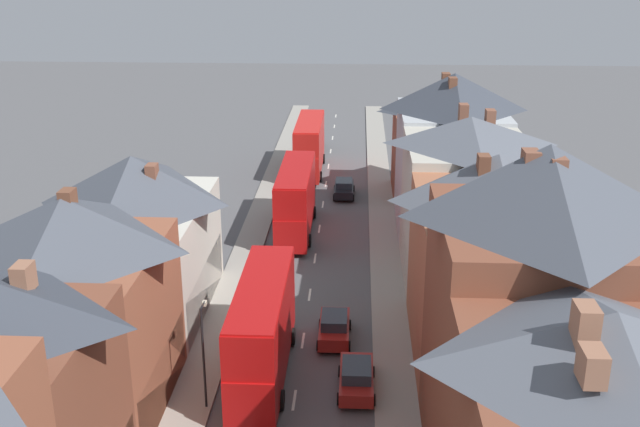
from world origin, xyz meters
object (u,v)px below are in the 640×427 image
at_px(car_mid_white, 356,377).
at_px(street_lamp, 204,349).
at_px(double_decker_bus_mid_street, 262,328).
at_px(car_parked_right_a, 334,327).
at_px(double_decker_bus_lead, 309,145).
at_px(car_parked_left_b, 315,141).
at_px(double_decker_bus_far_approaching, 296,199).
at_px(car_parked_right_b, 344,188).

height_order(car_mid_white, street_lamp, street_lamp).
height_order(double_decker_bus_mid_street, street_lamp, street_lamp).
xyz_separation_m(car_parked_right_a, street_lamp, (-6.05, -6.96, 2.40)).
relative_size(double_decker_bus_lead, car_parked_right_a, 2.68).
height_order(car_parked_left_b, street_lamp, street_lamp).
height_order(double_decker_bus_far_approaching, car_parked_left_b, double_decker_bus_far_approaching).
distance_m(double_decker_bus_far_approaching, car_parked_right_b, 10.03).
height_order(double_decker_bus_lead, street_lamp, street_lamp).
bearing_deg(car_mid_white, double_decker_bus_far_approaching, 102.47).
relative_size(double_decker_bus_mid_street, car_mid_white, 2.62).
bearing_deg(car_parked_right_b, double_decker_bus_far_approaching, -111.55).
height_order(double_decker_bus_lead, car_parked_right_b, double_decker_bus_lead).
relative_size(double_decker_bus_lead, street_lamp, 1.96).
xyz_separation_m(double_decker_bus_lead, car_parked_right_a, (3.61, -33.59, -1.97)).
distance_m(double_decker_bus_mid_street, car_parked_left_b, 46.84).
xyz_separation_m(double_decker_bus_mid_street, car_mid_white, (4.91, -1.25, -2.00)).
distance_m(double_decker_bus_lead, car_parked_right_a, 33.84).
bearing_deg(car_parked_right_a, car_parked_right_b, 90.00).
distance_m(car_parked_right_b, street_lamp, 33.76).
bearing_deg(car_parked_left_b, car_parked_right_b, -77.85).
distance_m(car_parked_left_b, car_mid_white, 48.30).
bearing_deg(double_decker_bus_lead, car_mid_white, -82.78).
bearing_deg(double_decker_bus_mid_street, car_parked_left_b, 89.99).
height_order(double_decker_bus_far_approaching, car_mid_white, double_decker_bus_far_approaching).
xyz_separation_m(car_parked_left_b, car_parked_right_b, (3.60, -16.71, -0.02)).
distance_m(double_decker_bus_far_approaching, car_mid_white, 22.82).
bearing_deg(car_parked_right_b, car_parked_right_a, -90.00).
bearing_deg(street_lamp, car_parked_right_a, 48.99).
height_order(double_decker_bus_far_approaching, car_parked_right_b, double_decker_bus_far_approaching).
distance_m(double_decker_bus_lead, double_decker_bus_far_approaching, 16.57).
height_order(double_decker_bus_lead, double_decker_bus_far_approaching, same).
bearing_deg(double_decker_bus_mid_street, car_mid_white, -14.29).
bearing_deg(car_parked_left_b, street_lamp, -92.81).
distance_m(car_parked_right_a, car_parked_left_b, 43.03).
relative_size(double_decker_bus_far_approaching, car_mid_white, 2.62).
bearing_deg(double_decker_bus_lead, double_decker_bus_far_approaching, -90.00).
xyz_separation_m(double_decker_bus_lead, double_decker_bus_far_approaching, (0.00, -16.57, 0.00)).
bearing_deg(double_decker_bus_mid_street, double_decker_bus_far_approaching, 90.00).
relative_size(car_parked_left_b, car_parked_right_b, 0.93).
relative_size(double_decker_bus_mid_street, street_lamp, 1.96).
relative_size(double_decker_bus_far_approaching, street_lamp, 1.96).
xyz_separation_m(double_decker_bus_mid_street, double_decker_bus_far_approaching, (0.00, 20.94, 0.00)).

